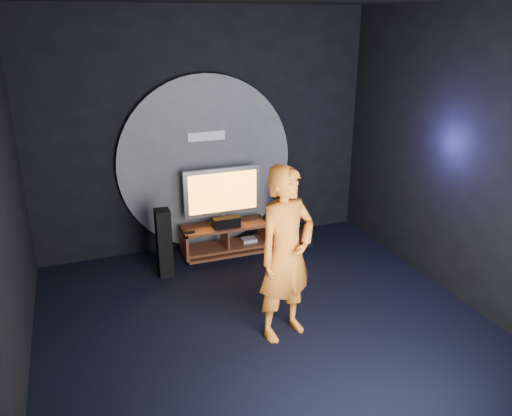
{
  "coord_description": "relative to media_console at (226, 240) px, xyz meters",
  "views": [
    {
      "loc": [
        -1.81,
        -4.5,
        3.27
      ],
      "look_at": [
        0.26,
        1.05,
        1.05
      ],
      "focal_mm": 35.0,
      "sensor_mm": 36.0,
      "label": 1
    }
  ],
  "objects": [
    {
      "name": "subwoofer",
      "position": [
        1.16,
        -0.16,
        -0.04
      ],
      "size": [
        0.28,
        0.28,
        0.31
      ],
      "primitive_type": "cube",
      "color": "black",
      "rests_on": "ground"
    },
    {
      "name": "tv",
      "position": [
        -0.01,
        0.07,
        0.72
      ],
      "size": [
        1.15,
        0.22,
        0.85
      ],
      "color": "silver",
      "rests_on": "media_console"
    },
    {
      "name": "right_wall",
      "position": [
        2.35,
        -2.05,
        1.55
      ],
      "size": [
        0.04,
        5.0,
        3.5
      ],
      "primitive_type": "cube",
      "color": "black",
      "rests_on": "ground"
    },
    {
      "name": "back_wall",
      "position": [
        -0.15,
        0.45,
        1.55
      ],
      "size": [
        5.0,
        0.04,
        3.5
      ],
      "primitive_type": "cube",
      "color": "black",
      "rests_on": "ground"
    },
    {
      "name": "front_wall",
      "position": [
        -0.15,
        -4.55,
        1.55
      ],
      "size": [
        5.0,
        0.04,
        3.5
      ],
      "primitive_type": "cube",
      "color": "black",
      "rests_on": "ground"
    },
    {
      "name": "remote",
      "position": [
        -0.58,
        -0.12,
        0.27
      ],
      "size": [
        0.18,
        0.05,
        0.02
      ],
      "primitive_type": "cube",
      "color": "black",
      "rests_on": "media_console"
    },
    {
      "name": "center_speaker",
      "position": [
        -0.01,
        -0.1,
        0.33
      ],
      "size": [
        0.4,
        0.15,
        0.15
      ],
      "primitive_type": "cube",
      "color": "black",
      "rests_on": "media_console"
    },
    {
      "name": "player",
      "position": [
        -0.0,
        -2.21,
        0.77
      ],
      "size": [
        0.81,
        0.65,
        1.94
      ],
      "primitive_type": "imported",
      "rotation": [
        0.0,
        0.0,
        0.29
      ],
      "color": "orange",
      "rests_on": "ground"
    },
    {
      "name": "media_console",
      "position": [
        0.0,
        0.0,
        0.0
      ],
      "size": [
        1.28,
        0.45,
        0.45
      ],
      "color": "#9E5231",
      "rests_on": "ground"
    },
    {
      "name": "floor",
      "position": [
        -0.15,
        -2.05,
        -0.2
      ],
      "size": [
        5.0,
        5.0,
        0.0
      ],
      "primitive_type": "plane",
      "color": "black",
      "rests_on": "ground"
    },
    {
      "name": "tower_speaker_right",
      "position": [
        0.87,
        -0.19,
        0.28
      ],
      "size": [
        0.19,
        0.21,
        0.96
      ],
      "primitive_type": "cube",
      "color": "black",
      "rests_on": "ground"
    },
    {
      "name": "tower_speaker_left",
      "position": [
        -0.98,
        -0.41,
        0.28
      ],
      "size": [
        0.19,
        0.21,
        0.96
      ],
      "primitive_type": "cube",
      "color": "black",
      "rests_on": "ground"
    },
    {
      "name": "wall_disc_panel",
      "position": [
        -0.15,
        0.39,
        1.11
      ],
      "size": [
        2.6,
        0.11,
        2.6
      ],
      "color": "#515156",
      "rests_on": "ground"
    }
  ]
}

